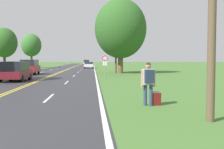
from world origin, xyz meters
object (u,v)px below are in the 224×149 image
traffic_sign (105,61)px  tree_right_cluster (31,45)px  hitchhiker_person (148,79)px  car_silver_suv_receding (87,62)px  car_maroon_van_approaching (16,71)px  car_red_suv_mid_near (30,67)px  suitcase (155,99)px  tree_left_verge (4,43)px  car_white_hatchback_mid_far (89,65)px  tree_mid_treeline (121,29)px

traffic_sign → tree_right_cluster: bearing=113.4°
hitchhiker_person → traffic_sign: traffic_sign is taller
hitchhiker_person → car_silver_suv_receding: (-4.20, 80.30, -0.14)m
tree_right_cluster → car_maroon_van_approaching: 38.61m
traffic_sign → car_silver_suv_receding: traffic_sign is taller
car_maroon_van_approaching → car_red_suv_mid_near: 10.66m
suitcase → traffic_sign: size_ratio=0.24×
tree_left_verge → car_white_hatchback_mid_far: size_ratio=1.82×
suitcase → car_white_hatchback_mid_far: 48.39m
car_red_suv_mid_near → car_white_hatchback_mid_far: car_red_suv_mid_near is taller
car_red_suv_mid_near → car_white_hatchback_mid_far: size_ratio=1.20×
hitchhiker_person → tree_right_cluster: size_ratio=0.23×
car_red_suv_mid_near → car_silver_suv_receding: (5.71, 56.32, -0.05)m
hitchhiker_person → traffic_sign: 17.69m
tree_right_cluster → car_silver_suv_receding: 31.49m
tree_right_cluster → car_red_suv_mid_near: tree_right_cluster is taller
suitcase → tree_mid_treeline: size_ratio=0.06×
tree_left_verge → car_silver_suv_receding: size_ratio=1.85×
car_silver_suv_receding → hitchhiker_person: bearing=3.6°
tree_left_verge → suitcase: bearing=-65.5°
hitchhiker_person → traffic_sign: size_ratio=0.76×
traffic_sign → car_maroon_van_approaching: size_ratio=0.55×
tree_left_verge → car_white_hatchback_mid_far: tree_left_verge is taller
suitcase → car_maroon_van_approaching: 16.13m
tree_mid_treeline → car_silver_suv_receding: bearing=96.1°
traffic_sign → car_red_suv_mid_near: size_ratio=0.47×
tree_left_verge → car_maroon_van_approaching: tree_left_verge is taller
tree_mid_treeline → car_silver_suv_receding: 54.36m
traffic_sign → car_white_hatchback_mid_far: 30.76m
tree_left_verge → tree_right_cluster: 11.94m
car_white_hatchback_mid_far → hitchhiker_person: bearing=5.3°
suitcase → car_red_suv_mid_near: size_ratio=0.12×
tree_right_cluster → car_red_suv_mid_near: (5.59, -27.20, -3.97)m
suitcase → car_silver_suv_receding: bearing=-2.4°
hitchhiker_person → tree_mid_treeline: size_ratio=0.18×
car_maroon_van_approaching → suitcase: bearing=-143.7°
suitcase → tree_mid_treeline: (1.22, 26.43, 5.68)m
tree_mid_treeline → car_white_hatchback_mid_far: bearing=101.7°
hitchhiker_person → car_white_hatchback_mid_far: (-3.01, 48.33, -0.33)m
tree_right_cluster → car_silver_suv_receding: size_ratio=1.86×
traffic_sign → car_red_suv_mid_near: (-8.94, 6.33, -0.75)m
car_maroon_van_approaching → tree_right_cluster: bearing=12.2°
hitchhiker_person → car_white_hatchback_mid_far: bearing=-2.1°
hitchhiker_person → tree_right_cluster: tree_right_cluster is taller
car_maroon_van_approaching → car_red_suv_mid_near: (-1.15, 10.60, 0.10)m
hitchhiker_person → traffic_sign: (-0.97, 17.65, 0.66)m
hitchhiker_person → tree_mid_treeline: (1.51, 26.48, 4.87)m
traffic_sign → car_silver_suv_receding: size_ratio=0.58×
traffic_sign → tree_mid_treeline: tree_mid_treeline is taller
suitcase → traffic_sign: 17.71m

